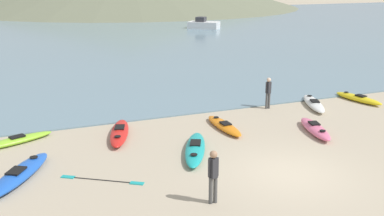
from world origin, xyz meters
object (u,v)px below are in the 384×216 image
(kayak_on_sand_0, at_px, (314,103))
(person_near_waterline, at_px, (268,91))
(kayak_on_sand_6, at_px, (195,149))
(kayak_on_sand_4, at_px, (120,133))
(kayak_on_sand_2, at_px, (358,98))
(loose_paddle, at_px, (102,180))
(kayak_on_sand_3, at_px, (315,129))
(kayak_on_sand_1, at_px, (224,126))
(moored_boat_2, at_px, (204,24))
(kayak_on_sand_5, at_px, (14,141))
(person_near_foreground, at_px, (213,173))
(kayak_on_sand_7, at_px, (20,174))

(kayak_on_sand_0, distance_m, person_near_waterline, 2.49)
(kayak_on_sand_6, xyz_separation_m, person_near_waterline, (5.51, 4.04, 0.73))
(kayak_on_sand_4, bearing_deg, kayak_on_sand_0, 3.88)
(kayak_on_sand_2, xyz_separation_m, loose_paddle, (-14.26, -4.48, -0.15))
(kayak_on_sand_4, relative_size, person_near_waterline, 2.17)
(loose_paddle, bearing_deg, kayak_on_sand_0, 21.48)
(kayak_on_sand_3, bearing_deg, kayak_on_sand_6, -178.00)
(kayak_on_sand_0, relative_size, kayak_on_sand_1, 1.11)
(kayak_on_sand_2, xyz_separation_m, person_near_waterline, (-5.08, 0.62, 0.73))
(person_near_waterline, relative_size, moored_boat_2, 0.37)
(kayak_on_sand_6, xyz_separation_m, moored_boat_2, (16.47, 37.50, 0.38))
(kayak_on_sand_5, bearing_deg, kayak_on_sand_3, -15.58)
(kayak_on_sand_4, distance_m, person_near_foreground, 6.66)
(kayak_on_sand_3, distance_m, loose_paddle, 9.22)
(kayak_on_sand_0, relative_size, moored_boat_2, 0.76)
(kayak_on_sand_7, height_order, person_near_foreground, person_near_foreground)
(moored_boat_2, relative_size, loose_paddle, 1.76)
(person_near_foreground, distance_m, person_near_waterline, 10.12)
(moored_boat_2, distance_m, loose_paddle, 43.49)
(kayak_on_sand_1, bearing_deg, person_near_foreground, -118.56)
(kayak_on_sand_2, distance_m, moored_boat_2, 34.58)
(person_near_waterline, relative_size, loose_paddle, 0.64)
(moored_boat_2, bearing_deg, kayak_on_sand_1, -111.97)
(kayak_on_sand_6, bearing_deg, kayak_on_sand_0, 23.89)
(kayak_on_sand_0, distance_m, kayak_on_sand_7, 14.33)
(kayak_on_sand_0, relative_size, kayak_on_sand_2, 1.11)
(loose_paddle, bearing_deg, kayak_on_sand_2, 17.44)
(kayak_on_sand_5, bearing_deg, kayak_on_sand_0, 0.08)
(kayak_on_sand_7, relative_size, person_near_foreground, 2.14)
(kayak_on_sand_3, xyz_separation_m, kayak_on_sand_6, (-5.47, -0.19, -0.02))
(kayak_on_sand_0, xyz_separation_m, loose_paddle, (-11.49, -4.52, -0.15))
(kayak_on_sand_2, bearing_deg, kayak_on_sand_0, 179.14)
(person_near_foreground, bearing_deg, loose_paddle, 135.17)
(kayak_on_sand_6, xyz_separation_m, loose_paddle, (-3.66, -1.05, -0.15))
(kayak_on_sand_5, bearing_deg, kayak_on_sand_4, -9.30)
(person_near_foreground, height_order, loose_paddle, person_near_foreground)
(kayak_on_sand_1, relative_size, person_near_waterline, 1.87)
(kayak_on_sand_3, xyz_separation_m, kayak_on_sand_4, (-7.66, 2.60, -0.02))
(kayak_on_sand_2, height_order, loose_paddle, kayak_on_sand_2)
(moored_boat_2, bearing_deg, person_near_waterline, -108.13)
(kayak_on_sand_4, relative_size, kayak_on_sand_6, 0.98)
(person_near_waterline, bearing_deg, kayak_on_sand_5, -177.10)
(kayak_on_sand_0, relative_size, person_near_foreground, 2.01)
(kayak_on_sand_5, bearing_deg, person_near_foreground, -53.85)
(kayak_on_sand_1, relative_size, loose_paddle, 1.20)
(kayak_on_sand_6, bearing_deg, kayak_on_sand_1, 43.56)
(kayak_on_sand_4, bearing_deg, moored_boat_2, 61.74)
(kayak_on_sand_7, bearing_deg, kayak_on_sand_0, 13.86)
(kayak_on_sand_7, bearing_deg, moored_boat_2, 58.95)
(kayak_on_sand_5, bearing_deg, kayak_on_sand_2, -0.07)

